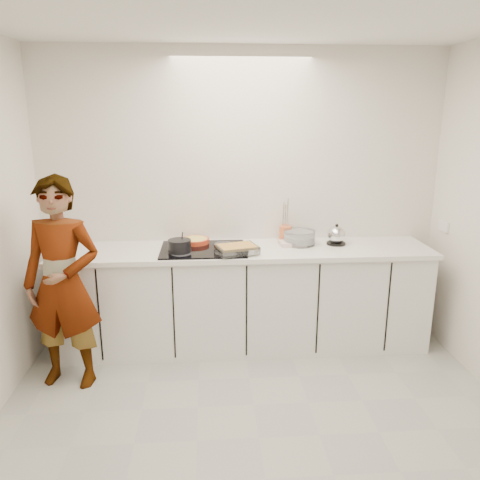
{
  "coord_description": "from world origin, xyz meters",
  "views": [
    {
      "loc": [
        -0.3,
        -2.58,
        2.03
      ],
      "look_at": [
        -0.05,
        1.05,
        1.05
      ],
      "focal_mm": 35.0,
      "sensor_mm": 36.0,
      "label": 1
    }
  ],
  "objects": [
    {
      "name": "base_cabinets",
      "position": [
        0.0,
        1.28,
        0.43
      ],
      "size": [
        3.2,
        0.58,
        0.87
      ],
      "primitive_type": "cube",
      "color": "white",
      "rests_on": "floor"
    },
    {
      "name": "kettle",
      "position": [
        0.83,
        1.36,
        0.99
      ],
      "size": [
        0.21,
        0.21,
        0.19
      ],
      "color": "black",
      "rests_on": "countertop"
    },
    {
      "name": "mixing_bowl",
      "position": [
        0.5,
        1.38,
        0.97
      ],
      "size": [
        0.32,
        0.32,
        0.13
      ],
      "color": "silver",
      "rests_on": "countertop"
    },
    {
      "name": "wall_front",
      "position": [
        0.0,
        -1.6,
        1.3
      ],
      "size": [
        3.6,
        0.0,
        2.6
      ],
      "primitive_type": "cube",
      "color": "silver",
      "rests_on": "ground"
    },
    {
      "name": "floor",
      "position": [
        0.0,
        0.0,
        0.0
      ],
      "size": [
        3.6,
        3.2,
        0.0
      ],
      "primitive_type": "cube",
      "color": "#ABACA2",
      "rests_on": "ground"
    },
    {
      "name": "countertop",
      "position": [
        0.0,
        1.28,
        0.89
      ],
      "size": [
        3.24,
        0.64,
        0.04
      ],
      "primitive_type": "cube",
      "color": "white",
      "rests_on": "base_cabinets"
    },
    {
      "name": "cook",
      "position": [
        -1.39,
        0.78,
        0.81
      ],
      "size": [
        0.65,
        0.48,
        1.62
      ],
      "primitive_type": "imported",
      "rotation": [
        0.0,
        0.0,
        -0.16
      ],
      "color": "white",
      "rests_on": "floor"
    },
    {
      "name": "tea_towel",
      "position": [
        0.43,
        1.36,
        0.93
      ],
      "size": [
        0.23,
        0.18,
        0.04
      ],
      "primitive_type": "cube",
      "rotation": [
        0.0,
        0.0,
        0.09
      ],
      "color": "white",
      "rests_on": "countertop"
    },
    {
      "name": "saucepan",
      "position": [
        -0.54,
        1.16,
        0.98
      ],
      "size": [
        0.2,
        0.2,
        0.18
      ],
      "color": "black",
      "rests_on": "hob"
    },
    {
      "name": "baking_dish",
      "position": [
        -0.07,
        1.12,
        0.96
      ],
      "size": [
        0.38,
        0.32,
        0.06
      ],
      "color": "silver",
      "rests_on": "hob"
    },
    {
      "name": "tart_dish",
      "position": [
        -0.43,
        1.44,
        0.95
      ],
      "size": [
        0.27,
        0.27,
        0.04
      ],
      "color": "red",
      "rests_on": "hob"
    },
    {
      "name": "hob",
      "position": [
        -0.35,
        1.26,
        0.92
      ],
      "size": [
        0.72,
        0.54,
        0.01
      ],
      "primitive_type": "cube",
      "color": "black",
      "rests_on": "countertop"
    },
    {
      "name": "utensil_crock",
      "position": [
        0.39,
        1.49,
        0.98
      ],
      "size": [
        0.11,
        0.11,
        0.14
      ],
      "primitive_type": "cylinder",
      "rotation": [
        0.0,
        0.0,
        -0.0
      ],
      "color": "orange",
      "rests_on": "countertop"
    },
    {
      "name": "wall_back",
      "position": [
        0.0,
        1.6,
        1.3
      ],
      "size": [
        3.6,
        0.0,
        2.6
      ],
      "primitive_type": "cube",
      "color": "silver",
      "rests_on": "ground"
    }
  ]
}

